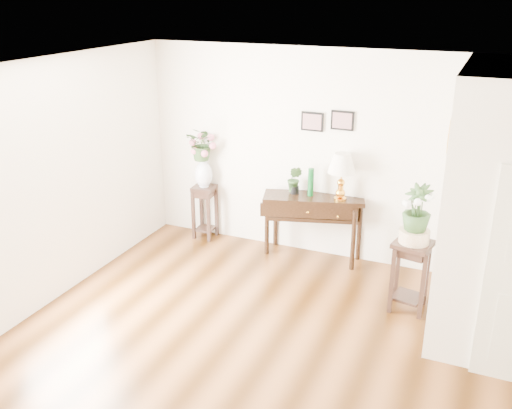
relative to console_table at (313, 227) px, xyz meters
The scene contains 17 objects.
floor 2.66m from the console_table, 78.14° to the right, with size 6.00×5.50×0.02m, color brown.
ceiling 3.53m from the console_table, 78.14° to the right, with size 6.00×5.50×0.02m, color white.
wall_back 1.11m from the console_table, 18.44° to the left, with size 6.00×0.02×2.80m, color white.
wall_left 3.68m from the console_table, 133.75° to the right, with size 0.02×5.50×2.80m, color white.
art_print_left 1.42m from the console_table, 124.55° to the left, with size 0.30×0.02×0.25m, color black.
art_print_right 1.49m from the console_table, 28.90° to the left, with size 0.30×0.02×0.25m, color black.
wall_ornament 2.43m from the console_table, 21.51° to the right, with size 0.51×0.51×0.07m, color #A1662F.
console_table is the anchor object (origin of this frame).
table_lamp 0.87m from the console_table, ahead, with size 0.36×0.36×0.64m, color orange.
green_vase 0.62m from the console_table, behind, with size 0.08×0.08×0.38m, color #094519.
potted_plant 0.68m from the console_table, behind, with size 0.20×0.16×0.37m, color #294820.
plant_stand_a 1.66m from the console_table, behind, with size 0.31×0.31×0.80m, color black.
porcelain_vase 1.76m from the console_table, behind, with size 0.25×0.25×0.44m, color white, non-canonical shape.
lily_arrangement 1.93m from the console_table, behind, with size 0.44×0.38×0.48m, color #294820.
plant_stand_b 1.68m from the console_table, 31.00° to the right, with size 0.40×0.40×0.84m, color black.
ceramic_bowl 1.75m from the console_table, 31.00° to the right, with size 0.34×0.34×0.15m, color beige.
narcissus 1.86m from the console_table, 31.00° to the right, with size 0.31×0.31×0.55m, color #294820.
Camera 1 is at (1.57, -4.27, 3.50)m, focal length 40.00 mm.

